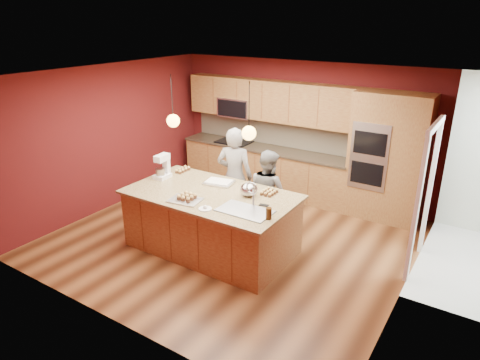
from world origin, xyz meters
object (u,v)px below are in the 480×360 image
Objects in this scene: person_right at (268,192)px; island at (212,221)px; person_left at (235,177)px; stand_mixer at (162,168)px; mixing_bowl at (248,190)px.

island is at bearing 86.59° from person_right.
person_left reaches higher than person_right.
stand_mixer is (-0.87, -0.87, 0.25)m from person_left.
mixing_bowl is at bearing 23.04° from island.
stand_mixer is 1.62m from mixing_bowl.
stand_mixer is at bearing -176.05° from mixing_bowl.
person_right is (0.66, 0.00, -0.14)m from person_left.
island reaches higher than mixing_bowl.
person_left reaches higher than mixing_bowl.
person_right is 5.82× the size of mixing_bowl.
person_left is 1.26m from stand_mixer.
mixing_bowl is (0.75, -0.76, 0.18)m from person_left.
person_right is (0.44, 0.98, 0.24)m from island.
island is at bearing 87.31° from person_left.
person_right is at bearing 164.68° from person_left.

